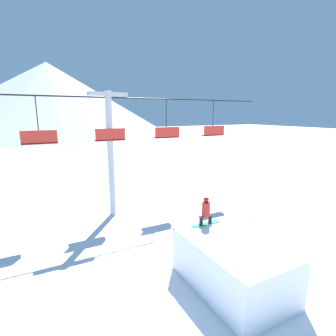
# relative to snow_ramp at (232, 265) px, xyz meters

# --- Properties ---
(ground_plane) EXTENTS (220.00, 220.00, 0.00)m
(ground_plane) POSITION_rel_snow_ramp_xyz_m (-0.02, -0.90, -0.91)
(ground_plane) COLOR white
(mountain_ridge) EXTENTS (74.27, 74.27, 21.82)m
(mountain_ridge) POSITION_rel_snow_ramp_xyz_m (-0.02, 86.04, 10.00)
(mountain_ridge) COLOR silver
(mountain_ridge) RESTS_ON ground_plane
(snow_ramp) EXTENTS (2.71, 4.21, 1.83)m
(snow_ramp) POSITION_rel_snow_ramp_xyz_m (0.00, 0.00, 0.00)
(snow_ramp) COLOR white
(snow_ramp) RESTS_ON ground_plane
(snowboarder) EXTENTS (1.31, 0.34, 1.20)m
(snowboarder) POSITION_rel_snow_ramp_xyz_m (0.02, 1.74, 1.50)
(snowboarder) COLOR #1E9E6B
(snowboarder) RESTS_ON snow_ramp
(chairlift) EXTENTS (22.76, 0.44, 7.72)m
(chairlift) POSITION_rel_snow_ramp_xyz_m (-1.88, 9.12, 3.81)
(chairlift) COLOR #B2B2B7
(chairlift) RESTS_ON ground_plane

